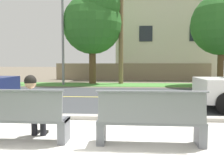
{
  "coord_description": "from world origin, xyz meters",
  "views": [
    {
      "loc": [
        0.89,
        -4.01,
        1.48
      ],
      "look_at": [
        0.31,
        3.44,
        1.0
      ],
      "focal_mm": 40.09,
      "sensor_mm": 36.0,
      "label": 1
    }
  ],
  "objects_px": {
    "bench_right": "(151,121)",
    "seated_person_white": "(33,105)",
    "bench_left": "(16,118)",
    "shade_tree_far_left": "(94,20)",
    "streetlamp": "(63,21)"
  },
  "relations": [
    {
      "from": "bench_left",
      "to": "seated_person_white",
      "type": "distance_m",
      "value": 0.38
    },
    {
      "from": "bench_right",
      "to": "shade_tree_far_left",
      "type": "bearing_deg",
      "value": 102.82
    },
    {
      "from": "bench_left",
      "to": "bench_right",
      "type": "height_order",
      "value": "same"
    },
    {
      "from": "bench_left",
      "to": "bench_right",
      "type": "relative_size",
      "value": 1.0
    },
    {
      "from": "seated_person_white",
      "to": "streetlamp",
      "type": "distance_m",
      "value": 12.52
    },
    {
      "from": "bench_right",
      "to": "seated_person_white",
      "type": "xyz_separation_m",
      "value": [
        -2.2,
        0.17,
        0.22
      ]
    },
    {
      "from": "seated_person_white",
      "to": "streetlamp",
      "type": "xyz_separation_m",
      "value": [
        -2.6,
        11.72,
        3.53
      ]
    },
    {
      "from": "bench_right",
      "to": "shade_tree_far_left",
      "type": "height_order",
      "value": "shade_tree_far_left"
    },
    {
      "from": "bench_right",
      "to": "shade_tree_far_left",
      "type": "relative_size",
      "value": 0.28
    },
    {
      "from": "bench_left",
      "to": "seated_person_white",
      "type": "xyz_separation_m",
      "value": [
        0.26,
        0.17,
        0.22
      ]
    },
    {
      "from": "bench_left",
      "to": "seated_person_white",
      "type": "bearing_deg",
      "value": 33.46
    },
    {
      "from": "bench_right",
      "to": "seated_person_white",
      "type": "bearing_deg",
      "value": 175.54
    },
    {
      "from": "seated_person_white",
      "to": "shade_tree_far_left",
      "type": "bearing_deg",
      "value": 93.26
    },
    {
      "from": "shade_tree_far_left",
      "to": "bench_left",
      "type": "bearing_deg",
      "value": -87.94
    },
    {
      "from": "bench_right",
      "to": "streetlamp",
      "type": "relative_size",
      "value": 0.26
    }
  ]
}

